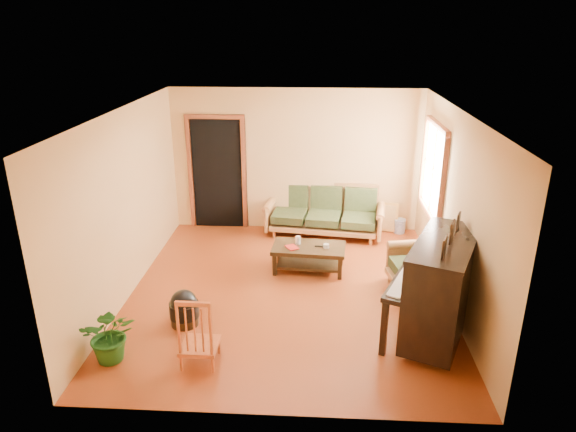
# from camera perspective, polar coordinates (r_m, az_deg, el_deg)

# --- Properties ---
(floor) EXTENTS (5.00, 5.00, 0.00)m
(floor) POSITION_cam_1_polar(r_m,az_deg,el_deg) (7.53, -0.03, -8.40)
(floor) COLOR maroon
(floor) RESTS_ON ground
(doorway) EXTENTS (1.08, 0.16, 2.05)m
(doorway) POSITION_cam_1_polar(r_m,az_deg,el_deg) (9.59, -7.86, 4.61)
(doorway) COLOR black
(doorway) RESTS_ON floor
(window) EXTENTS (0.12, 1.36, 1.46)m
(window) POSITION_cam_1_polar(r_m,az_deg,el_deg) (8.35, 15.88, 4.94)
(window) COLOR white
(window) RESTS_ON right_wall
(sofa) EXTENTS (2.19, 1.15, 0.90)m
(sofa) POSITION_cam_1_polar(r_m,az_deg,el_deg) (9.31, 4.05, 0.51)
(sofa) COLOR #A66D3D
(sofa) RESTS_ON floor
(coffee_table) EXTENTS (1.16, 0.69, 0.41)m
(coffee_table) POSITION_cam_1_polar(r_m,az_deg,el_deg) (8.06, 2.31, -4.69)
(coffee_table) COLOR black
(coffee_table) RESTS_ON floor
(armchair) EXTENTS (1.04, 1.07, 0.93)m
(armchair) POSITION_cam_1_polar(r_m,az_deg,el_deg) (7.56, 14.49, -5.03)
(armchair) COLOR #A66D3D
(armchair) RESTS_ON floor
(piano) EXTENTS (1.38, 1.70, 1.30)m
(piano) POSITION_cam_1_polar(r_m,az_deg,el_deg) (6.47, 16.56, -7.99)
(piano) COLOR black
(piano) RESTS_ON floor
(footstool) EXTENTS (0.38, 0.38, 0.36)m
(footstool) POSITION_cam_1_polar(r_m,az_deg,el_deg) (6.83, -11.44, -10.40)
(footstool) COLOR black
(footstool) RESTS_ON floor
(red_chair) EXTENTS (0.42, 0.46, 0.89)m
(red_chair) POSITION_cam_1_polar(r_m,az_deg,el_deg) (5.98, -9.89, -12.24)
(red_chair) COLOR #9C421C
(red_chair) RESTS_ON floor
(leaning_frame) EXTENTS (0.44, 0.20, 0.58)m
(leaning_frame) POSITION_cam_1_polar(r_m,az_deg,el_deg) (9.66, 10.85, -0.08)
(leaning_frame) COLOR gold
(leaning_frame) RESTS_ON floor
(ceramic_crock) EXTENTS (0.25, 0.25, 0.26)m
(ceramic_crock) POSITION_cam_1_polar(r_m,az_deg,el_deg) (9.70, 12.29, -1.09)
(ceramic_crock) COLOR #334E9A
(ceramic_crock) RESTS_ON floor
(potted_plant) EXTENTS (0.71, 0.66, 0.67)m
(potted_plant) POSITION_cam_1_polar(r_m,az_deg,el_deg) (6.33, -19.12, -12.31)
(potted_plant) COLOR #1C5217
(potted_plant) RESTS_ON floor
(book) EXTENTS (0.24, 0.26, 0.02)m
(book) POSITION_cam_1_polar(r_m,az_deg,el_deg) (7.86, -0.06, -3.63)
(book) COLOR #A41E15
(book) RESTS_ON coffee_table
(candle) EXTENTS (0.10, 0.10, 0.13)m
(candle) POSITION_cam_1_polar(r_m,az_deg,el_deg) (8.03, 1.12, -2.69)
(candle) COLOR silver
(candle) RESTS_ON coffee_table
(glass_jar) EXTENTS (0.09, 0.09, 0.06)m
(glass_jar) POSITION_cam_1_polar(r_m,az_deg,el_deg) (7.92, 4.26, -3.34)
(glass_jar) COLOR silver
(glass_jar) RESTS_ON coffee_table
(remote) EXTENTS (0.14, 0.04, 0.01)m
(remote) POSITION_cam_1_polar(r_m,az_deg,el_deg) (7.96, 3.50, -3.37)
(remote) COLOR black
(remote) RESTS_ON coffee_table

